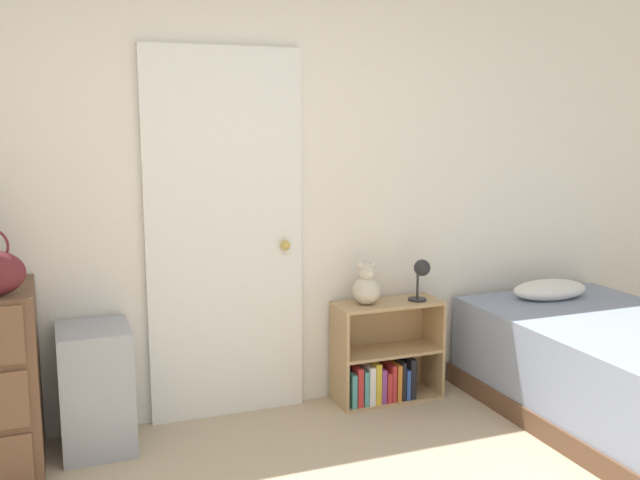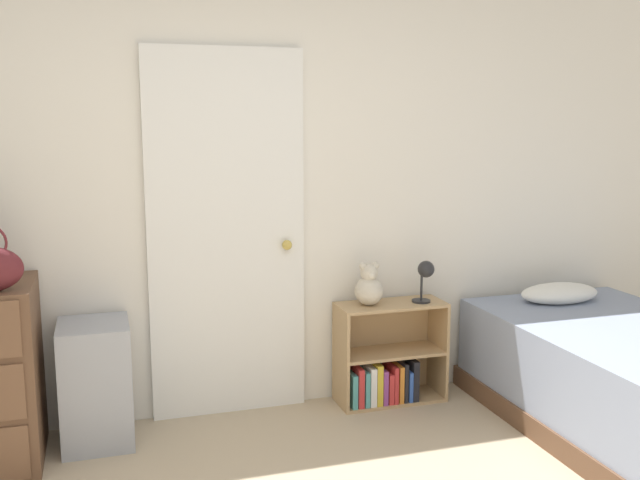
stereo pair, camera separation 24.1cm
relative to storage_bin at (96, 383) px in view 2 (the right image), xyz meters
The scene contains 7 objects.
wall_back 1.20m from the storage_bin, 19.99° to the left, with size 10.00×0.06×2.55m.
door_closed 1.02m from the storage_bin, 14.93° to the left, with size 0.86×0.09×2.02m.
storage_bin is the anchor object (origin of this frame).
bookshelf 1.62m from the storage_bin, ahead, with size 0.63×0.26×0.59m.
teddy_bear 1.56m from the storage_bin, ahead, with size 0.16×0.16×0.25m.
desk_lamp 1.89m from the storage_bin, ahead, with size 0.12×0.12×0.25m.
bed 2.79m from the storage_bin, 15.29° to the right, with size 1.11×1.88×0.66m.
Camera 2 is at (-0.61, -1.75, 1.63)m, focal length 40.00 mm.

